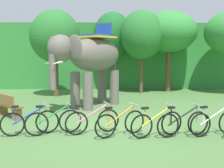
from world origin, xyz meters
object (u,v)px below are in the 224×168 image
at_px(bike_orange, 120,123).
at_px(bike_yellow, 157,124).
at_px(bike_blue, 30,122).
at_px(bike_pink, 93,121).
at_px(tree_center_right, 55,37).
at_px(tree_far_right, 113,35).
at_px(bike_white, 215,123).
at_px(wooden_bench, 8,105).
at_px(tree_left, 169,32).
at_px(tree_right, 142,35).
at_px(elephant, 90,58).
at_px(bike_black, 183,123).
at_px(bike_green, 54,122).

xyz_separation_m(bike_orange, bike_yellow, (1.05, -0.11, 0.00)).
distance_m(bike_blue, bike_pink, 1.85).
relative_size(tree_center_right, bike_yellow, 2.98).
xyz_separation_m(tree_far_right, bike_yellow, (1.02, -10.14, -3.16)).
bearing_deg(bike_pink, bike_white, -4.54).
bearing_deg(bike_yellow, wooden_bench, 153.61).
height_order(bike_blue, bike_orange, same).
bearing_deg(tree_left, tree_right, -159.20).
xyz_separation_m(tree_far_right, elephant, (-1.15, -5.62, -1.34)).
bearing_deg(bike_blue, bike_yellow, -4.26).
bearing_deg(bike_black, bike_yellow, -177.42).
xyz_separation_m(tree_center_right, tree_right, (4.97, 1.12, 0.17)).
distance_m(tree_center_right, elephant, 4.06).
height_order(tree_far_right, bike_black, tree_far_right).
xyz_separation_m(tree_center_right, tree_far_right, (3.26, 2.35, 0.22)).
height_order(tree_left, bike_white, tree_left).
relative_size(elephant, bike_pink, 2.36).
relative_size(tree_right, bike_orange, 3.30).
relative_size(tree_far_right, bike_green, 3.12).
height_order(tree_center_right, tree_right, tree_right).
bearing_deg(tree_center_right, bike_black, -56.91).
bearing_deg(tree_left, bike_orange, -110.44).
relative_size(tree_center_right, bike_orange, 3.18).
relative_size(bike_orange, bike_yellow, 0.93).
bearing_deg(bike_green, bike_orange, -5.90).
xyz_separation_m(elephant, bike_orange, (1.11, -4.41, -1.82)).
bearing_deg(bike_black, bike_orange, 177.74).
bearing_deg(bike_pink, tree_center_right, 107.92).
distance_m(bike_yellow, bike_white, 1.73).
height_order(bike_white, wooden_bench, bike_white).
relative_size(tree_left, bike_green, 3.11).
bearing_deg(bike_green, tree_center_right, 99.41).
distance_m(tree_left, bike_black, 10.27).
height_order(elephant, bike_black, elephant).
xyz_separation_m(bike_green, bike_white, (4.76, -0.22, 0.00)).
height_order(tree_right, bike_blue, tree_right).
bearing_deg(tree_far_right, bike_yellow, -84.28).
bearing_deg(bike_orange, elephant, 104.15).
xyz_separation_m(bike_blue, bike_black, (4.51, -0.24, 0.00)).
bearing_deg(bike_pink, bike_yellow, -11.26).
relative_size(tree_far_right, bike_yellow, 3.12).
bearing_deg(bike_orange, wooden_bench, 149.18).
height_order(bike_blue, bike_pink, same).
bearing_deg(tree_far_right, bike_orange, -90.21).
distance_m(elephant, bike_black, 5.66).
bearing_deg(tree_center_right, tree_left, 14.93).
relative_size(bike_green, bike_black, 0.98).
xyz_separation_m(tree_right, bike_orange, (-1.74, -8.81, -3.11)).
xyz_separation_m(elephant, wooden_bench, (-3.02, -1.94, -1.72)).
bearing_deg(bike_yellow, bike_orange, 174.18).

